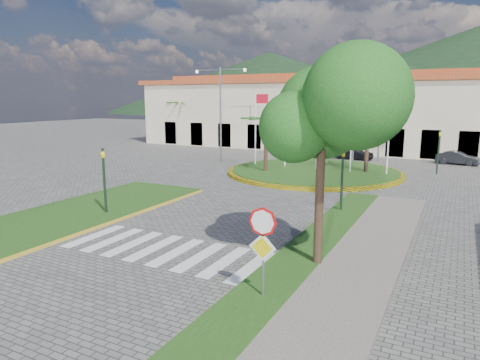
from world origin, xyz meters
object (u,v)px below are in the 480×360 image
at_px(white_van, 295,145).
at_px(car_dark_a, 353,152).
at_px(stop_sign, 263,238).
at_px(car_dark_b, 458,158).
at_px(roundabout_island, 314,171).
at_px(deciduous_tree, 323,107).

bearing_deg(white_van, car_dark_a, -104.37).
bearing_deg(car_dark_a, stop_sign, -168.08).
height_order(stop_sign, car_dark_b, stop_sign).
bearing_deg(roundabout_island, white_van, 115.79).
relative_size(deciduous_tree, car_dark_b, 2.04).
distance_m(stop_sign, car_dark_b, 30.15).
xyz_separation_m(deciduous_tree, car_dark_a, (-4.74, 25.99, -4.54)).
xyz_separation_m(stop_sign, white_van, (-11.04, 32.75, -1.18)).
relative_size(deciduous_tree, white_van, 1.55).
bearing_deg(stop_sign, roundabout_island, 103.73).
distance_m(roundabout_island, white_van, 14.13).
distance_m(car_dark_a, car_dark_b, 8.55).
relative_size(white_van, car_dark_a, 1.18).
height_order(deciduous_tree, car_dark_b, deciduous_tree).
bearing_deg(deciduous_tree, car_dark_b, 81.98).
bearing_deg(deciduous_tree, white_van, 111.39).
bearing_deg(car_dark_a, roundabout_island, 179.02).
height_order(stop_sign, white_van, stop_sign).
relative_size(deciduous_tree, car_dark_a, 1.83).
distance_m(roundabout_island, car_dark_a, 9.03).
xyz_separation_m(car_dark_a, car_dark_b, (8.52, 0.78, -0.08)).
relative_size(roundabout_island, deciduous_tree, 1.87).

